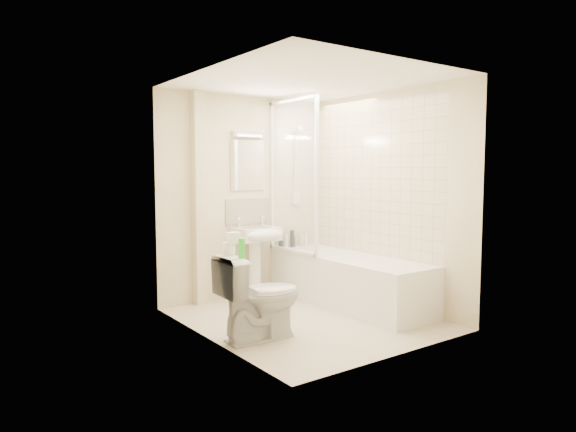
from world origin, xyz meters
TOP-DOWN VIEW (x-y plane):
  - floor at (0.00, 0.00)m, footprint 2.50×2.50m
  - wall_back at (0.00, 1.25)m, footprint 2.20×0.02m
  - wall_left at (-1.10, 0.00)m, footprint 0.02×2.50m
  - wall_right at (1.10, 0.00)m, footprint 0.02×2.50m
  - ceiling at (0.00, 0.00)m, footprint 2.20×2.50m
  - tile_back at (0.75, 1.24)m, footprint 0.70×0.01m
  - tile_right at (1.09, 0.20)m, footprint 0.01×2.10m
  - pipe_boxing at (-0.62, 1.19)m, footprint 0.12×0.12m
  - splashback at (0.05, 1.24)m, footprint 0.60×0.02m
  - mirror at (0.05, 1.24)m, footprint 0.46×0.01m
  - strip_light at (0.05, 1.22)m, footprint 0.42×0.07m
  - bathtub at (0.75, 0.20)m, footprint 0.70×2.10m
  - shower_screen at (0.40, 0.80)m, footprint 0.04×0.92m
  - shower_fixture at (0.75, 1.19)m, footprint 0.10×0.16m
  - pedestal_sink at (0.05, 1.01)m, footprint 0.50×0.47m
  - bottle_black_a at (0.49, 1.16)m, footprint 0.06×0.06m
  - bottle_white_a at (0.56, 1.16)m, footprint 0.05×0.05m
  - bottle_black_b at (0.66, 1.16)m, footprint 0.05×0.05m
  - bottle_blue at (0.68, 1.16)m, footprint 0.04×0.04m
  - bottle_cream at (0.81, 1.16)m, footprint 0.06×0.06m
  - bottle_white_b at (0.88, 1.16)m, footprint 0.05×0.05m
  - toilet at (-0.72, -0.24)m, footprint 0.50×0.80m
  - toilet_roll_lower at (-0.97, -0.13)m, footprint 0.11×0.11m
  - toilet_roll_upper at (-0.95, -0.18)m, footprint 0.12×0.12m
  - green_bottle at (-0.98, -0.36)m, footprint 0.05×0.05m

SIDE VIEW (x-z plane):
  - floor at x=0.00m, z-range 0.00..0.00m
  - bathtub at x=0.75m, z-range 0.01..0.56m
  - toilet at x=-0.72m, z-range 0.00..0.78m
  - bottle_blue at x=0.68m, z-range 0.55..0.68m
  - bottle_cream at x=0.81m, z-range 0.55..0.71m
  - bottle_white_a at x=0.56m, z-range 0.55..0.71m
  - bottle_white_b at x=0.88m, z-range 0.55..0.71m
  - bottle_black_a at x=0.49m, z-range 0.55..0.71m
  - bottle_black_b at x=0.66m, z-range 0.55..0.76m
  - pedestal_sink at x=0.05m, z-range 0.20..1.16m
  - toilet_roll_lower at x=-0.97m, z-range 0.78..0.89m
  - green_bottle at x=-0.98m, z-range 0.78..0.95m
  - toilet_roll_upper at x=-0.95m, z-range 0.89..0.98m
  - splashback at x=0.05m, z-range 0.88..1.18m
  - wall_back at x=0.00m, z-range 0.00..2.40m
  - wall_left at x=-1.10m, z-range 0.00..2.40m
  - wall_right at x=1.10m, z-range 0.00..2.40m
  - pipe_boxing at x=-0.62m, z-range 0.00..2.40m
  - tile_back at x=0.75m, z-range 0.55..2.30m
  - tile_right at x=1.09m, z-range 0.55..2.30m
  - shower_screen at x=0.40m, z-range 0.55..2.35m
  - shower_fixture at x=0.75m, z-range 1.05..2.04m
  - mirror at x=0.05m, z-range 1.28..1.88m
  - strip_light at x=0.05m, z-range 1.92..1.98m
  - ceiling at x=0.00m, z-range 2.39..2.41m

